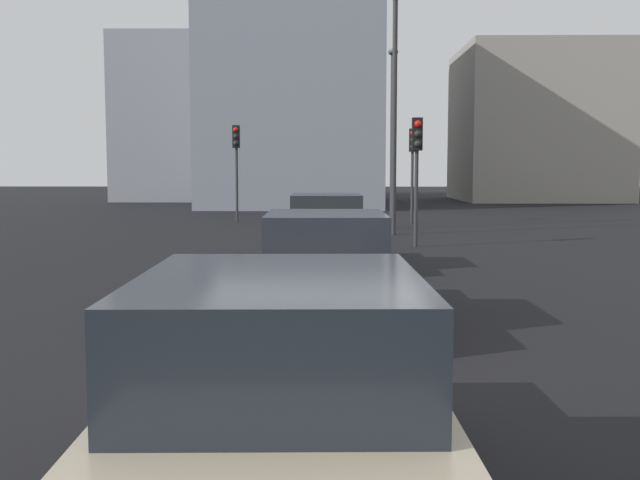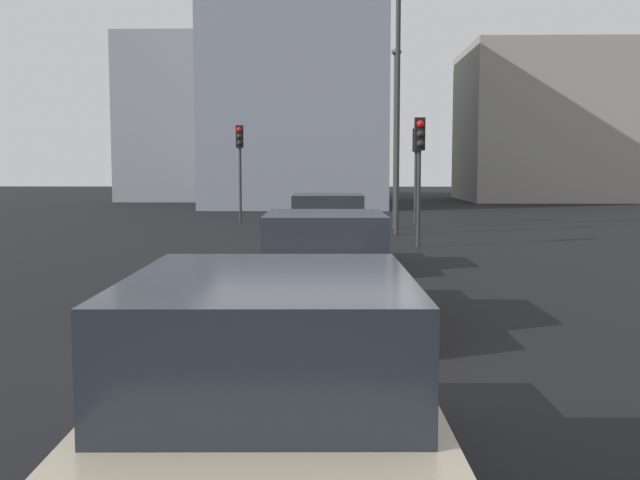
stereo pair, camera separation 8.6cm
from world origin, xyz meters
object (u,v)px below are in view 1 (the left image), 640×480
object	(u,v)px
car_beige_third	(282,405)
traffic_light_near_right	(412,155)
car_yellow_lead	(326,233)
car_maroon_second	(326,271)
traffic_light_near_left	(417,154)
traffic_light_far_left	(236,153)
street_lamp_far	(393,122)
street_lamp_kerbside	(395,95)

from	to	relation	value
car_beige_third	traffic_light_near_right	distance (m)	25.76
car_yellow_lead	car_maroon_second	size ratio (longest dim) A/B	0.91
car_maroon_second	traffic_light_near_left	world-z (taller)	traffic_light_near_left
traffic_light_near_left	traffic_light_far_left	bearing A→B (deg)	-148.84
car_yellow_lead	car_beige_third	size ratio (longest dim) A/B	0.87
traffic_light_near_right	street_lamp_far	xyz separation A→B (m)	(-2.43, 0.99, 1.15)
car_yellow_lead	street_lamp_far	distance (m)	11.42
traffic_light_near_left	street_lamp_kerbside	size ratio (longest dim) A/B	0.46
traffic_light_near_left	traffic_light_far_left	world-z (taller)	traffic_light_far_left
car_beige_third	car_maroon_second	bearing A→B (deg)	-3.53
traffic_light_near_right	street_lamp_kerbside	world-z (taller)	street_lamp_kerbside
car_yellow_lead	traffic_light_near_right	size ratio (longest dim) A/B	1.12
car_maroon_second	traffic_light_near_right	distance (m)	19.68
traffic_light_near_right	street_lamp_kerbside	bearing A→B (deg)	-8.25
street_lamp_kerbside	traffic_light_far_left	bearing A→B (deg)	46.71
traffic_light_far_left	street_lamp_kerbside	size ratio (longest dim) A/B	0.50
car_beige_third	traffic_light_near_right	xyz separation A→B (m)	(25.45, -3.48, 1.92)
car_yellow_lead	street_lamp_kerbside	distance (m)	9.38
car_yellow_lead	car_maroon_second	world-z (taller)	car_yellow_lead
traffic_light_near_right	street_lamp_far	bearing A→B (deg)	-17.36
car_maroon_second	car_beige_third	distance (m)	6.14
car_maroon_second	car_beige_third	xyz separation A→B (m)	(-6.14, 0.22, 0.00)
street_lamp_kerbside	car_maroon_second	bearing A→B (deg)	171.59
traffic_light_near_left	traffic_light_far_left	size ratio (longest dim) A/B	0.92
traffic_light_near_right	street_lamp_kerbside	xyz separation A→B (m)	(-4.88, 1.12, 1.88)
car_maroon_second	traffic_light_far_left	xyz separation A→B (m)	(19.96, 3.75, 2.05)
car_maroon_second	car_beige_third	world-z (taller)	car_beige_third
car_maroon_second	street_lamp_far	bearing A→B (deg)	-8.65
car_beige_third	traffic_light_near_right	world-z (taller)	traffic_light_near_right
car_yellow_lead	car_maroon_second	xyz separation A→B (m)	(-6.12, -0.03, -0.01)
traffic_light_near_left	street_lamp_far	bearing A→B (deg)	179.66
street_lamp_far	traffic_light_near_left	bearing A→B (deg)	-178.47
car_beige_third	traffic_light_near_left	world-z (taller)	traffic_light_near_left
car_yellow_lead	car_beige_third	bearing A→B (deg)	178.63
car_beige_third	street_lamp_far	world-z (taller)	street_lamp_far
car_beige_third	street_lamp_far	bearing A→B (deg)	-7.65
traffic_light_near_left	traffic_light_near_right	xyz separation A→B (m)	(8.86, -0.82, 0.10)
traffic_light_near_left	car_maroon_second	bearing A→B (deg)	-15.03
car_beige_third	car_yellow_lead	bearing A→B (deg)	-2.37
traffic_light_far_left	street_lamp_far	xyz separation A→B (m)	(-3.09, -6.02, 1.03)
traffic_light_far_left	traffic_light_near_left	bearing A→B (deg)	34.61
car_yellow_lead	traffic_light_near_right	distance (m)	13.72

